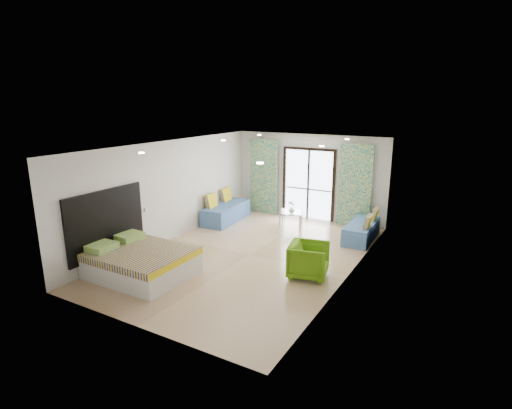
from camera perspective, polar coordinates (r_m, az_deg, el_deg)
The scene contains 24 objects.
floor at distance 10.00m, azimuth -0.93°, elevation -7.18°, with size 5.00×7.50×0.01m, color tan, non-canonical shape.
ceiling at distance 9.33m, azimuth -0.99°, elevation 8.39°, with size 5.00×7.50×0.01m, color silver, non-canonical shape.
wall_back at distance 12.87m, azimuth 7.57°, elevation 3.94°, with size 5.00×0.01×2.70m, color silver, non-canonical shape.
wall_front at distance 6.77m, azimuth -17.40°, elevation -6.53°, with size 5.00×0.01×2.70m, color silver, non-canonical shape.
wall_left at distance 11.03m, azimuth -12.23°, elevation 1.93°, with size 0.01×7.50×2.70m, color silver, non-canonical shape.
wall_right at distance 8.62m, azimuth 13.51°, elevation -1.70°, with size 0.01×7.50×2.70m, color silver, non-canonical shape.
balcony_door at distance 12.86m, azimuth 7.51°, elevation 3.52°, with size 1.76×0.08×2.28m.
balcony_rail at distance 12.93m, azimuth 7.48°, elevation 2.19°, with size 1.52×0.03×0.04m, color #595451.
curtain_left at distance 13.38m, azimuth 1.09°, elevation 4.04°, with size 1.00×0.10×2.50m, color silver.
curtain_right at distance 12.24m, azimuth 13.97°, elevation 2.59°, with size 1.00×0.10×2.50m, color silver.
downlight_a at distance 8.63m, azimuth -16.04°, elevation 7.11°, with size 0.12×0.12×0.02m, color #FFE0B2.
downlight_b at distance 6.93m, azimuth 0.58°, elevation 5.94°, with size 0.12×0.12×0.02m, color #FFE0B2.
downlight_c at distance 10.92m, azimuth -4.70°, elevation 9.11°, with size 0.12×0.12×0.02m, color #FFE0B2.
downlight_d at distance 9.64m, azimuth 9.36°, elevation 8.23°, with size 0.12×0.12×0.02m, color #FFE0B2.
downlight_e at distance 12.62m, azimuth 0.48°, elevation 9.91°, with size 0.12×0.12×0.02m, color #FFE0B2.
downlight_f at distance 11.53m, azimuth 12.89°, elevation 9.09°, with size 0.12×0.12×0.02m, color #FFE0B2.
headboard at distance 9.61m, azimuth -20.58°, elevation -2.42°, with size 0.06×2.10×1.50m, color black.
switch_plate at distance 10.42m, azimuth -15.40°, elevation -0.71°, with size 0.02×0.10×0.10m, color silver.
bed at distance 9.16m, azimuth -16.15°, elevation -7.88°, with size 2.07×1.69×0.72m.
daybed_left at distance 12.67m, azimuth -4.34°, elevation -1.04°, with size 0.90×1.99×0.96m.
daybed_right at distance 11.34m, azimuth 14.90°, elevation -3.59°, with size 0.70×1.72×0.84m.
coffee_table at distance 12.11m, azimuth 5.05°, elevation -1.27°, with size 0.87×0.87×0.79m.
vase at distance 11.98m, azimuth 5.12°, elevation -0.75°, with size 0.18×0.19×0.18m, color white.
armchair at distance 8.75m, azimuth 7.54°, elevation -7.67°, with size 0.81×0.76×0.83m, color #528B12.
Camera 1 is at (4.72, -7.99, 3.73)m, focal length 28.00 mm.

